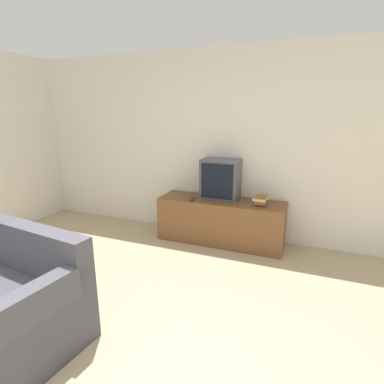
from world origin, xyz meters
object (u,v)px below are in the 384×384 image
(tv_stand, at_px, (221,221))
(remote_on_stand, at_px, (192,199))
(book_stack, at_px, (261,200))
(television, at_px, (220,179))

(tv_stand, height_order, remote_on_stand, remote_on_stand)
(book_stack, xyz_separation_m, remote_on_stand, (-0.91, -0.11, -0.05))
(book_stack, distance_m, remote_on_stand, 0.92)
(tv_stand, distance_m, book_stack, 0.64)
(tv_stand, distance_m, television, 0.58)
(remote_on_stand, bearing_deg, tv_stand, 18.42)
(television, xyz_separation_m, remote_on_stand, (-0.33, -0.22, -0.26))
(television, distance_m, book_stack, 0.62)
(tv_stand, bearing_deg, remote_on_stand, -161.58)
(tv_stand, xyz_separation_m, book_stack, (0.53, -0.01, 0.36))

